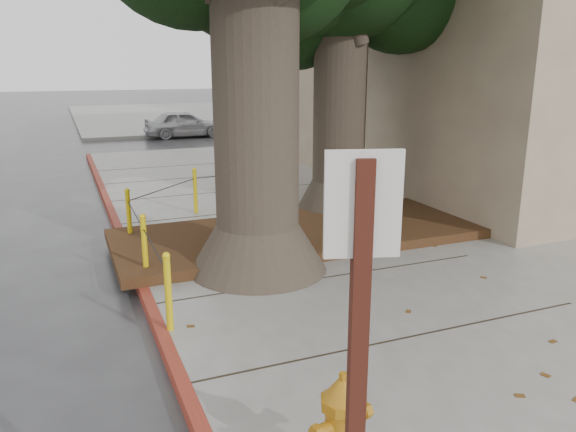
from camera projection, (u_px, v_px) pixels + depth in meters
name	position (u px, v px, depth m)	size (l,w,h in m)	color
ground	(366.00, 358.00, 6.14)	(140.00, 140.00, 0.00)	#28282B
sidewalk_far	(209.00, 114.00, 35.12)	(16.00, 20.00, 0.15)	slate
curb_red	(145.00, 295.00, 7.62)	(0.14, 26.00, 0.16)	maroon
planter_bed	(300.00, 233.00, 9.89)	(6.40, 2.60, 0.16)	black
building_side_white	(384.00, 41.00, 34.04)	(10.00, 10.00, 9.00)	silver
building_side_grey	(412.00, 24.00, 41.19)	(12.00, 14.00, 12.00)	slate
bollard_ring	(194.00, 213.00, 9.56)	(3.79, 5.39, 0.95)	#E0BE0C
fire_hydrant	(342.00, 428.00, 4.05)	(0.46, 0.44, 0.87)	#AF6E12
car_silver	(185.00, 124.00, 24.58)	(1.39, 3.46, 1.18)	#B8B9BE
car_red	(323.00, 125.00, 24.38)	(1.16, 3.34, 1.10)	maroon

